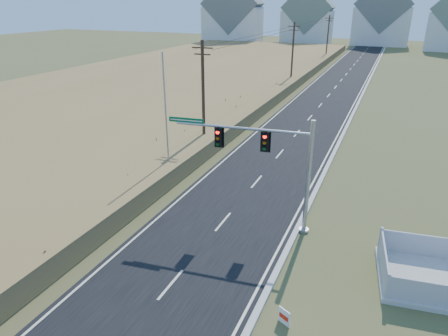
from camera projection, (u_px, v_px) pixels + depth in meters
ground at (191, 261)px, 19.68m from camera, size 260.00×260.00×0.00m
road at (339, 83)px, 62.05m from camera, size 8.00×180.00×0.06m
curb at (367, 84)px, 60.52m from camera, size 0.30×180.00×0.18m
reed_marsh at (172, 78)px, 62.00m from camera, size 38.00×110.00×1.30m
utility_pole_near at (203, 94)px, 32.92m from camera, size 1.80×0.26×9.00m
utility_pole_mid at (293, 53)px, 58.35m from camera, size 1.80×0.26×9.00m
utility_pole_far at (328, 37)px, 83.77m from camera, size 1.80×0.26×9.00m
condo_nw at (233, 16)px, 115.17m from camera, size 17.69×13.38×19.05m
condo_nnw at (308, 19)px, 115.02m from camera, size 14.93×11.17×17.03m
condo_n at (382, 17)px, 110.93m from camera, size 15.27×10.20×18.54m
traffic_signal_mast at (275, 161)px, 21.11m from camera, size 7.99×1.18×6.40m
open_sign at (284, 317)px, 15.70m from camera, size 0.53×0.31×0.71m
flagpole at (167, 131)px, 27.59m from camera, size 0.40×0.40×8.81m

